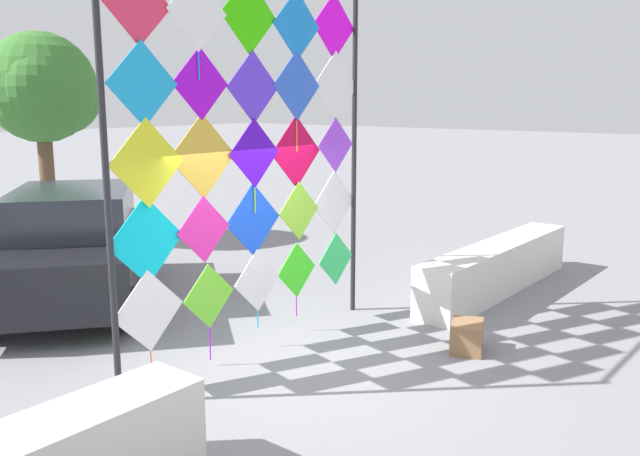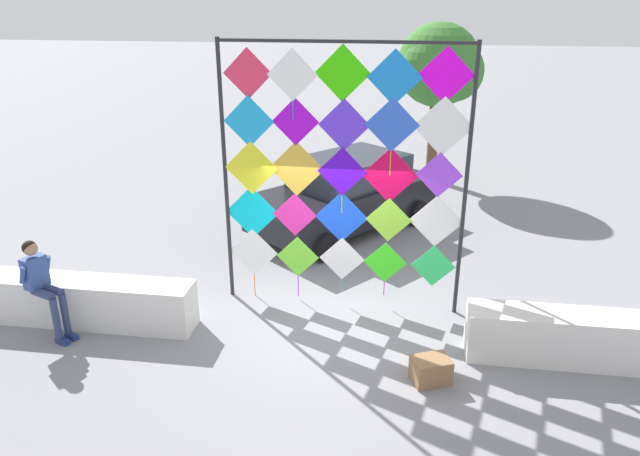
% 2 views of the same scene
% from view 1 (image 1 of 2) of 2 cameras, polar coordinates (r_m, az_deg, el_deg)
% --- Properties ---
extents(ground, '(120.00, 120.00, 0.00)m').
position_cam_1_polar(ground, '(8.04, -1.49, -11.65)').
color(ground, gray).
extents(plaza_ledge_right, '(4.41, 0.62, 0.79)m').
position_cam_1_polar(plaza_ledge_right, '(11.29, 14.89, -3.26)').
color(plaza_ledge_right, silver).
rests_on(plaza_ledge_right, ground).
extents(kite_display_rack, '(4.11, 0.14, 4.56)m').
position_cam_1_polar(kite_display_rack, '(8.07, -5.78, 7.27)').
color(kite_display_rack, '#232328').
rests_on(kite_display_rack, ground).
extents(parked_car, '(4.31, 4.69, 1.74)m').
position_cam_1_polar(parked_car, '(10.95, -20.25, -1.40)').
color(parked_car, black).
rests_on(parked_car, ground).
extents(cardboard_box_large, '(0.63, 0.55, 0.37)m').
position_cam_1_polar(cardboard_box_large, '(8.62, 12.40, -9.02)').
color(cardboard_box_large, olive).
rests_on(cardboard_box_large, ground).
extents(tree_far_right, '(2.43, 2.34, 4.50)m').
position_cam_1_polar(tree_far_right, '(15.53, -22.40, 10.80)').
color(tree_far_right, brown).
rests_on(tree_far_right, ground).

